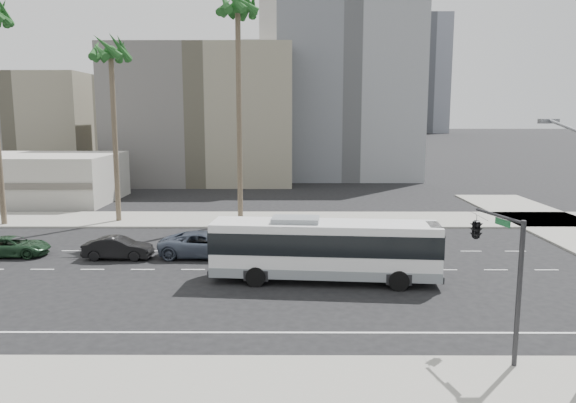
{
  "coord_description": "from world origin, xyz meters",
  "views": [
    {
      "loc": [
        -0.23,
        -31.32,
        9.07
      ],
      "look_at": [
        -0.37,
        4.0,
        3.48
      ],
      "focal_mm": 34.0,
      "sensor_mm": 36.0,
      "label": 1
    }
  ],
  "objects_px": {
    "car_c": "(12,246)",
    "palm_near": "(238,12)",
    "car_a": "(205,244)",
    "palm_mid": "(111,56)",
    "car_b": "(118,248)",
    "city_bus": "(324,248)",
    "traffic_signal": "(481,231)"
  },
  "relations": [
    {
      "from": "car_b",
      "to": "car_c",
      "type": "relative_size",
      "value": 0.92
    },
    {
      "from": "car_b",
      "to": "traffic_signal",
      "type": "bearing_deg",
      "value": -123.11
    },
    {
      "from": "car_c",
      "to": "palm_mid",
      "type": "distance_m",
      "value": 17.86
    },
    {
      "from": "city_bus",
      "to": "car_a",
      "type": "xyz_separation_m",
      "value": [
        -7.38,
        5.17,
        -1.05
      ]
    },
    {
      "from": "city_bus",
      "to": "traffic_signal",
      "type": "height_order",
      "value": "traffic_signal"
    },
    {
      "from": "city_bus",
      "to": "palm_mid",
      "type": "relative_size",
      "value": 0.82
    },
    {
      "from": "car_b",
      "to": "palm_mid",
      "type": "bearing_deg",
      "value": 18.66
    },
    {
      "from": "car_b",
      "to": "car_c",
      "type": "height_order",
      "value": "car_b"
    },
    {
      "from": "city_bus",
      "to": "car_b",
      "type": "relative_size",
      "value": 2.92
    },
    {
      "from": "car_a",
      "to": "palm_near",
      "type": "distance_m",
      "value": 20.3
    },
    {
      "from": "car_b",
      "to": "traffic_signal",
      "type": "distance_m",
      "value": 22.81
    },
    {
      "from": "city_bus",
      "to": "traffic_signal",
      "type": "xyz_separation_m",
      "value": [
        5.63,
        -8.09,
        2.69
      ]
    },
    {
      "from": "traffic_signal",
      "to": "car_c",
      "type": "bearing_deg",
      "value": 139.68
    },
    {
      "from": "traffic_signal",
      "to": "palm_mid",
      "type": "distance_m",
      "value": 34.7
    },
    {
      "from": "city_bus",
      "to": "palm_mid",
      "type": "xyz_separation_m",
      "value": [
        -16.64,
        16.82,
        12.02
      ]
    },
    {
      "from": "car_c",
      "to": "car_b",
      "type": "bearing_deg",
      "value": -98.1
    },
    {
      "from": "car_a",
      "to": "traffic_signal",
      "type": "relative_size",
      "value": 1.08
    },
    {
      "from": "car_a",
      "to": "palm_mid",
      "type": "xyz_separation_m",
      "value": [
        -9.26,
        11.65,
        13.07
      ]
    },
    {
      "from": "car_a",
      "to": "palm_mid",
      "type": "bearing_deg",
      "value": 41.39
    },
    {
      "from": "car_b",
      "to": "car_c",
      "type": "xyz_separation_m",
      "value": [
        -7.11,
        0.64,
        -0.06
      ]
    },
    {
      "from": "car_b",
      "to": "car_c",
      "type": "bearing_deg",
      "value": 86.29
    },
    {
      "from": "palm_near",
      "to": "city_bus",
      "type": "bearing_deg",
      "value": -69.92
    },
    {
      "from": "palm_mid",
      "to": "traffic_signal",
      "type": "bearing_deg",
      "value": -48.21
    },
    {
      "from": "palm_near",
      "to": "traffic_signal",
      "type": "bearing_deg",
      "value": -64.69
    },
    {
      "from": "car_b",
      "to": "palm_near",
      "type": "height_order",
      "value": "palm_near"
    },
    {
      "from": "car_a",
      "to": "car_b",
      "type": "height_order",
      "value": "car_a"
    },
    {
      "from": "car_c",
      "to": "car_a",
      "type": "bearing_deg",
      "value": -93.53
    },
    {
      "from": "car_c",
      "to": "traffic_signal",
      "type": "relative_size",
      "value": 0.85
    },
    {
      "from": "car_b",
      "to": "palm_mid",
      "type": "xyz_separation_m",
      "value": [
        -3.76,
        12.16,
        13.18
      ]
    },
    {
      "from": "car_a",
      "to": "traffic_signal",
      "type": "bearing_deg",
      "value": -132.66
    },
    {
      "from": "car_c",
      "to": "palm_near",
      "type": "distance_m",
      "value": 24.58
    },
    {
      "from": "city_bus",
      "to": "palm_near",
      "type": "relative_size",
      "value": 0.66
    }
  ]
}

